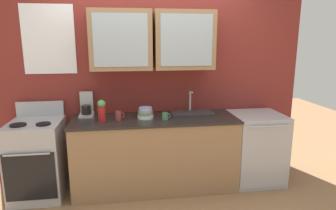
{
  "coord_description": "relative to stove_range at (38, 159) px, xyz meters",
  "views": [
    {
      "loc": [
        -0.33,
        -3.33,
        1.78
      ],
      "look_at": [
        0.16,
        0.0,
        1.03
      ],
      "focal_mm": 31.34,
      "sensor_mm": 36.0,
      "label": 1
    }
  ],
  "objects": [
    {
      "name": "sink_faucet",
      "position": [
        1.83,
        0.1,
        0.45
      ],
      "size": [
        0.52,
        0.29,
        0.29
      ],
      "color": "#2D2D30",
      "rests_on": "counter"
    },
    {
      "name": "cup_near_bowls",
      "position": [
        0.93,
        -0.03,
        0.48
      ],
      "size": [
        0.11,
        0.07,
        0.1
      ],
      "color": "#993838",
      "rests_on": "counter"
    },
    {
      "name": "bowl_stack",
      "position": [
        1.25,
        0.01,
        0.49
      ],
      "size": [
        0.19,
        0.19,
        0.13
      ],
      "color": "white",
      "rests_on": "counter"
    },
    {
      "name": "stove_range",
      "position": [
        0.0,
        0.0,
        0.0
      ],
      "size": [
        0.57,
        0.65,
        1.06
      ],
      "color": "#ADAFB5",
      "rests_on": "ground_plane"
    },
    {
      "name": "back_wall_unit",
      "position": [
        1.35,
        0.33,
        0.95
      ],
      "size": [
        3.87,
        0.44,
        2.53
      ],
      "color": "maroon",
      "rests_on": "ground_plane"
    },
    {
      "name": "dishwasher",
      "position": [
        2.63,
        -0.0,
        -0.01
      ],
      "size": [
        0.64,
        0.65,
        0.88
      ],
      "color": "#ADAFB5",
      "rests_on": "ground_plane"
    },
    {
      "name": "ground_plane",
      "position": [
        1.36,
        0.0,
        -0.45
      ],
      "size": [
        10.0,
        10.0,
        0.0
      ],
      "primitive_type": "plane",
      "color": "#936B47"
    },
    {
      "name": "coffee_maker",
      "position": [
        0.55,
        0.22,
        0.54
      ],
      "size": [
        0.17,
        0.2,
        0.29
      ],
      "color": "#B7B7BC",
      "rests_on": "counter"
    },
    {
      "name": "vase",
      "position": [
        0.75,
        -0.07,
        0.56
      ],
      "size": [
        0.09,
        0.09,
        0.25
      ],
      "color": "#B21E1E",
      "rests_on": "counter"
    },
    {
      "name": "counter",
      "position": [
        1.36,
        0.0,
        -0.01
      ],
      "size": [
        1.94,
        0.66,
        0.88
      ],
      "color": "#93704C",
      "rests_on": "ground_plane"
    },
    {
      "name": "cup_near_sink",
      "position": [
        1.47,
        -0.09,
        0.47
      ],
      "size": [
        0.1,
        0.07,
        0.08
      ],
      "color": "#4C7F59",
      "rests_on": "counter"
    }
  ]
}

